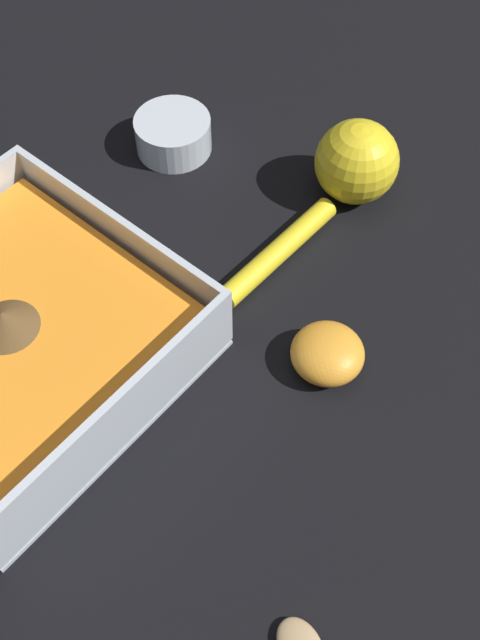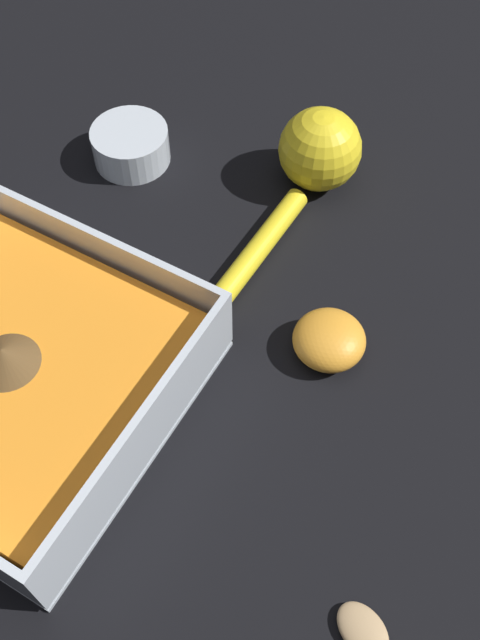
{
  "view_description": "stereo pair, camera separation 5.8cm",
  "coord_description": "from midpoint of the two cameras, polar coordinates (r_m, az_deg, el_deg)",
  "views": [
    {
      "loc": [
        -0.33,
        0.15,
        0.52
      ],
      "look_at": [
        -0.12,
        -0.1,
        0.04
      ],
      "focal_mm": 42.0,
      "sensor_mm": 36.0,
      "label": 1
    },
    {
      "loc": [
        -0.28,
        0.18,
        0.52
      ],
      "look_at": [
        -0.12,
        -0.1,
        0.04
      ],
      "focal_mm": 42.0,
      "sensor_mm": 36.0,
      "label": 2
    }
  ],
  "objects": [
    {
      "name": "ground_plane",
      "position": [
        0.63,
        -11.49,
        -1.95
      ],
      "size": [
        4.0,
        4.0,
        0.0
      ],
      "primitive_type": "plane",
      "color": "black"
    },
    {
      "name": "lemon_squeezer",
      "position": [
        0.7,
        10.68,
        10.92
      ],
      "size": [
        0.08,
        0.22,
        0.08
      ],
      "rotation": [
        0.0,
        0.0,
        4.69
      ],
      "color": "yellow",
      "rests_on": "ground_plane"
    },
    {
      "name": "spice_bowl",
      "position": [
        0.75,
        -2.84,
        13.76
      ],
      "size": [
        0.07,
        0.07,
        0.03
      ],
      "color": "silver",
      "rests_on": "ground_plane"
    },
    {
      "name": "lemon_half",
      "position": [
        0.6,
        9.47,
        -2.74
      ],
      "size": [
        0.06,
        0.06,
        0.03
      ],
      "color": "orange",
      "rests_on": "ground_plane"
    },
    {
      "name": "square_dish",
      "position": [
        0.6,
        -14.21,
        -1.83
      ],
      "size": [
        0.24,
        0.24,
        0.07
      ],
      "color": "silver",
      "rests_on": "ground_plane"
    }
  ]
}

